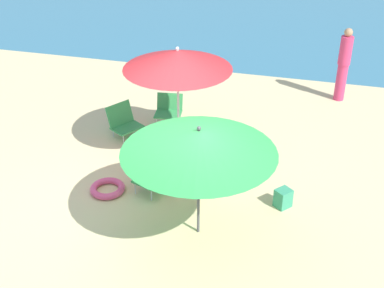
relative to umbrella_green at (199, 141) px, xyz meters
The scene contains 10 objects.
ground_plane 1.90m from the umbrella_green, 140.14° to the left, with size 40.00×40.00×0.00m, color beige.
umbrella_green is the anchor object (origin of this frame).
umbrella_red 2.27m from the umbrella_green, 113.55° to the left, with size 1.88×1.88×2.09m.
beach_chair_a 3.78m from the umbrella_green, 114.08° to the left, with size 0.59×0.58×0.58m.
beach_chair_b 3.54m from the umbrella_green, 130.68° to the left, with size 0.73×0.74×0.62m.
beach_chair_c 1.84m from the umbrella_green, 143.34° to the left, with size 0.64×0.63×0.66m.
person_a 1.65m from the umbrella_green, 94.67° to the left, with size 0.42×0.53×0.97m.
person_b 5.69m from the umbrella_green, 70.05° to the left, with size 0.27×0.27×1.65m.
swim_ring 2.35m from the umbrella_green, 160.35° to the left, with size 0.58×0.58×0.11m, color #E54C7F.
beach_bag 2.04m from the umbrella_green, 39.71° to the left, with size 0.24×0.21×0.31m, color #389970.
Camera 1 is at (2.30, -6.53, 5.00)m, focal length 48.31 mm.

